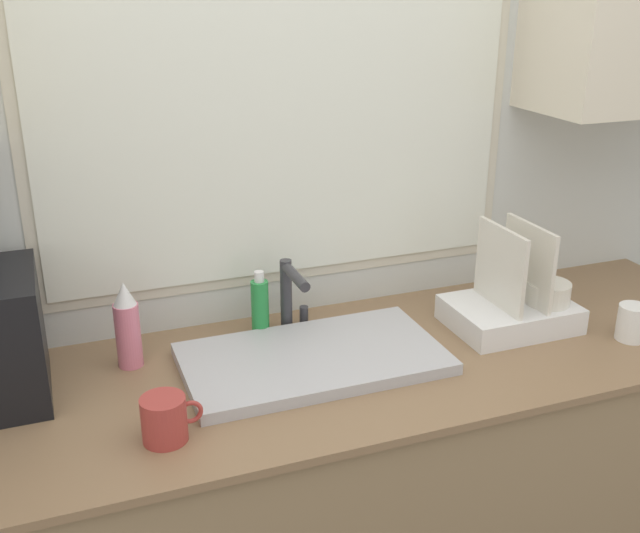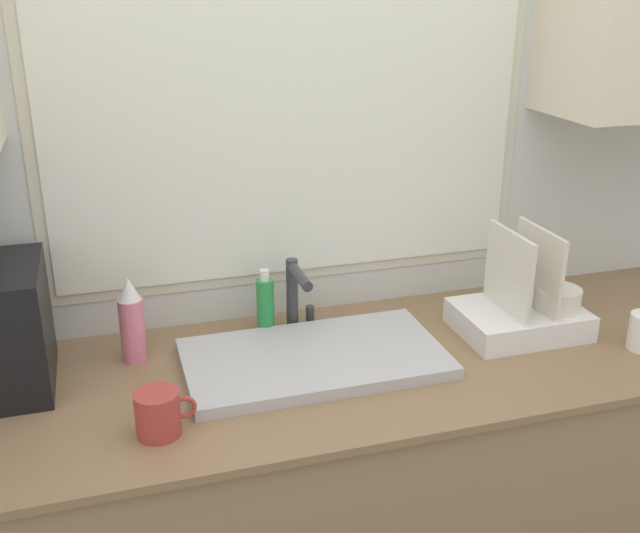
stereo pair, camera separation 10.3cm
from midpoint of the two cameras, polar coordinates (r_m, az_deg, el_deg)
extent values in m
cube|color=#8C7251|center=(2.14, 2.08, -18.52)|extent=(2.42, 0.67, 0.89)
cube|color=#846647|center=(1.88, 2.27, -7.79)|extent=(2.45, 0.70, 0.02)
cube|color=silver|center=(2.06, -0.91, 6.72)|extent=(6.00, 0.06, 2.60)
cube|color=beige|center=(2.00, -0.69, 10.12)|extent=(1.33, 0.01, 0.83)
cube|color=white|center=(2.00, -0.65, 10.10)|extent=(1.27, 0.01, 0.77)
cube|color=#B2B2B7|center=(1.88, 1.15, -7.04)|extent=(0.64, 0.36, 0.03)
cylinder|color=#333338|center=(2.02, -0.67, -2.17)|extent=(0.03, 0.03, 0.20)
cylinder|color=#333338|center=(1.92, -0.03, -0.73)|extent=(0.03, 0.16, 0.03)
cylinder|color=#333338|center=(2.06, 0.68, -3.83)|extent=(0.02, 0.02, 0.06)
cube|color=white|center=(2.11, 16.25, -3.92)|extent=(0.33, 0.24, 0.07)
cube|color=silver|center=(2.03, 15.62, -0.39)|extent=(0.01, 0.22, 0.22)
cube|color=silver|center=(2.08, 17.68, -0.13)|extent=(0.01, 0.22, 0.22)
cylinder|color=silver|center=(2.11, 19.04, -2.36)|extent=(0.12, 0.12, 0.06)
cylinder|color=#D8728C|center=(1.91, -12.59, -4.75)|extent=(0.06, 0.06, 0.16)
cone|color=silver|center=(1.87, -12.86, -1.68)|extent=(0.06, 0.06, 0.06)
cylinder|color=#268C3F|center=(2.00, -2.70, -3.15)|extent=(0.05, 0.05, 0.16)
cylinder|color=white|center=(1.96, -2.75, -0.68)|extent=(0.03, 0.03, 0.03)
cylinder|color=#A53833|center=(1.62, -10.45, -11.00)|extent=(0.10, 0.10, 0.10)
torus|color=#A53833|center=(1.62, -8.49, -10.60)|extent=(0.05, 0.01, 0.05)
camera|label=1|loc=(0.05, -88.28, 0.68)|focal=42.00mm
camera|label=2|loc=(0.05, 91.72, -0.68)|focal=42.00mm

